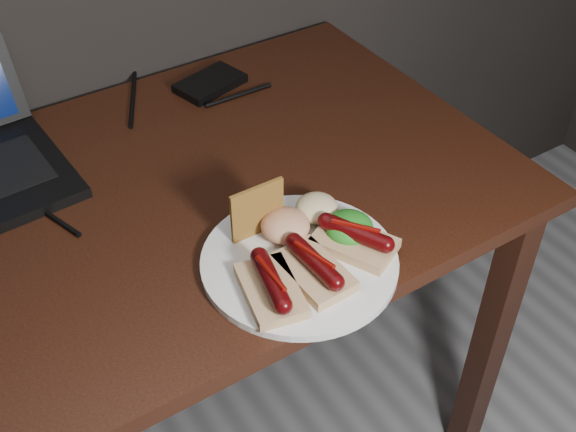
{
  "coord_description": "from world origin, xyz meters",
  "views": [
    {
      "loc": [
        -0.17,
        0.54,
        1.48
      ],
      "look_at": [
        0.24,
        1.17,
        0.82
      ],
      "focal_mm": 45.0,
      "sensor_mm": 36.0,
      "label": 1
    }
  ],
  "objects": [
    {
      "name": "desk_cables",
      "position": [
        0.02,
        1.56,
        0.75
      ],
      "size": [
        0.86,
        0.42,
        0.01
      ],
      "color": "black",
      "rests_on": "desk"
    },
    {
      "name": "coleslaw_mound",
      "position": [
        0.31,
        1.2,
        0.78
      ],
      "size": [
        0.06,
        0.06,
        0.04
      ],
      "primitive_type": "ellipsoid",
      "color": "silver",
      "rests_on": "plate"
    },
    {
      "name": "bread_sausage_center",
      "position": [
        0.23,
        1.1,
        0.78
      ],
      "size": [
        0.07,
        0.12,
        0.04
      ],
      "color": "#E1C084",
      "rests_on": "plate"
    },
    {
      "name": "bread_sausage_left",
      "position": [
        0.17,
        1.1,
        0.78
      ],
      "size": [
        0.09,
        0.13,
        0.04
      ],
      "color": "#E1C084",
      "rests_on": "plate"
    },
    {
      "name": "bread_sausage_right",
      "position": [
        0.31,
        1.11,
        0.78
      ],
      "size": [
        0.11,
        0.13,
        0.04
      ],
      "color": "#E1C084",
      "rests_on": "plate"
    },
    {
      "name": "crispbread",
      "position": [
        0.21,
        1.22,
        0.8
      ],
      "size": [
        0.09,
        0.01,
        0.08
      ],
      "primitive_type": "cube",
      "color": "#AB752F",
      "rests_on": "plate"
    },
    {
      "name": "salsa_mound",
      "position": [
        0.24,
        1.19,
        0.78
      ],
      "size": [
        0.07,
        0.07,
        0.04
      ],
      "primitive_type": "ellipsoid",
      "color": "#AA2311",
      "rests_on": "plate"
    },
    {
      "name": "plate",
      "position": [
        0.24,
        1.14,
        0.76
      ],
      "size": [
        0.35,
        0.35,
        0.01
      ],
      "primitive_type": "cylinder",
      "rotation": [
        0.0,
        0.0,
        -0.29
      ],
      "color": "silver",
      "rests_on": "desk"
    },
    {
      "name": "hard_drive",
      "position": [
        0.35,
        1.63,
        0.76
      ],
      "size": [
        0.14,
        0.11,
        0.02
      ],
      "primitive_type": "cube",
      "rotation": [
        0.0,
        0.0,
        0.25
      ],
      "color": "black",
      "rests_on": "desk"
    },
    {
      "name": "desk",
      "position": [
        0.0,
        1.38,
        0.66
      ],
      "size": [
        1.4,
        0.7,
        0.75
      ],
      "color": "#361A0D",
      "rests_on": "ground"
    },
    {
      "name": "salad_greens",
      "position": [
        0.32,
        1.14,
        0.78
      ],
      "size": [
        0.07,
        0.07,
        0.04
      ],
      "primitive_type": "ellipsoid",
      "color": "#175F13",
      "rests_on": "plate"
    }
  ]
}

